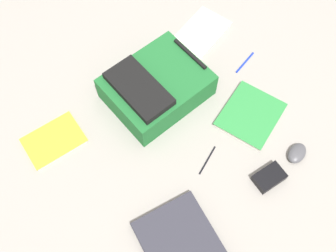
% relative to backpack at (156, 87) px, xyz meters
% --- Properties ---
extents(ground_plane, '(3.43, 3.43, 0.00)m').
position_rel_backpack_xyz_m(ground_plane, '(0.19, -0.03, -0.07)').
color(ground_plane, gray).
extents(backpack, '(0.32, 0.40, 0.15)m').
position_rel_backpack_xyz_m(backpack, '(0.00, 0.00, 0.00)').
color(backpack, '#1E662D').
rests_on(backpack, ground_plane).
extents(laptop, '(0.38, 0.32, 0.03)m').
position_rel_backpack_xyz_m(laptop, '(0.55, -0.34, -0.05)').
color(laptop, '#24242C').
rests_on(laptop, ground_plane).
extents(book_manual, '(0.28, 0.30, 0.02)m').
position_rel_backpack_xyz_m(book_manual, '(0.34, 0.23, -0.06)').
color(book_manual, silver).
rests_on(book_manual, ground_plane).
extents(book_blue, '(0.19, 0.24, 0.02)m').
position_rel_backpack_xyz_m(book_blue, '(-0.11, -0.45, -0.06)').
color(book_blue, silver).
rests_on(book_blue, ground_plane).
extents(book_red, '(0.22, 0.30, 0.02)m').
position_rel_backpack_xyz_m(book_red, '(-0.12, 0.38, -0.06)').
color(book_red, silver).
rests_on(book_red, ground_plane).
extents(computer_mouse, '(0.08, 0.11, 0.03)m').
position_rel_backpack_xyz_m(computer_mouse, '(0.58, 0.24, -0.05)').
color(computer_mouse, '#4C4C51').
rests_on(computer_mouse, ground_plane).
extents(power_brick, '(0.09, 0.13, 0.03)m').
position_rel_backpack_xyz_m(power_brick, '(0.57, 0.08, -0.05)').
color(power_brick, black).
rests_on(power_brick, ground_plane).
extents(pen_black, '(0.03, 0.14, 0.01)m').
position_rel_backpack_xyz_m(pen_black, '(0.13, 0.41, -0.06)').
color(pen_black, '#1933B2').
rests_on(pen_black, ground_plane).
extents(pen_blue, '(0.05, 0.13, 0.01)m').
position_rel_backpack_xyz_m(pen_blue, '(0.36, -0.04, -0.06)').
color(pen_blue, black).
rests_on(pen_blue, ground_plane).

